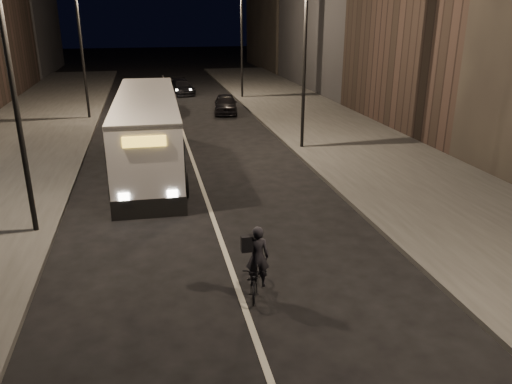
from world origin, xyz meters
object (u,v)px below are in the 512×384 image
streetlight_right_far (238,28)px  city_bus (148,129)px  car_near (226,104)px  car_far (182,87)px  cyclist_on_bicycle (256,271)px  streetlight_left_far (84,33)px  streetlight_right_mid (300,39)px  streetlight_left_near (18,59)px  car_mid (163,102)px

streetlight_right_far → city_bus: (-7.28, -17.49, -3.61)m
car_near → car_far: (-2.30, 9.01, -0.04)m
streetlight_right_far → cyclist_on_bicycle: bearing=-99.7°
streetlight_left_far → car_far: streetlight_left_far is taller
cyclist_on_bicycle → car_near: cyclist_on_bicycle is taller
streetlight_right_mid → streetlight_left_near: same height
streetlight_right_far → city_bus: bearing=-112.6°
cyclist_on_bicycle → car_near: size_ratio=0.51×
city_bus → cyclist_on_bicycle: city_bus is taller
cyclist_on_bicycle → streetlight_right_far: bearing=95.2°
streetlight_right_mid → cyclist_on_bicycle: streetlight_right_mid is taller
city_bus → cyclist_on_bicycle: size_ratio=6.36×
streetlight_left_near → streetlight_left_far: same height
streetlight_left_far → car_mid: streetlight_left_far is taller
streetlight_right_far → car_near: (-1.97, -5.65, -4.72)m
streetlight_right_far → car_mid: size_ratio=1.78×
streetlight_right_far → car_far: streetlight_right_far is taller
cyclist_on_bicycle → streetlight_left_far: bearing=119.0°
car_far → streetlight_left_far: bearing=-132.1°
streetlight_left_far → cyclist_on_bicycle: 24.07m
streetlight_right_mid → streetlight_left_near: bearing=-143.1°
streetlight_left_near → car_mid: 20.46m
car_far → streetlight_left_near: bearing=-110.9°
streetlight_right_far → car_mid: 8.94m
streetlight_left_near → city_bus: streetlight_left_near is taller
streetlight_right_mid → streetlight_left_far: same height
streetlight_left_far → cyclist_on_bicycle: size_ratio=4.30×
cyclist_on_bicycle → car_near: bearing=97.7°
city_bus → car_far: bearing=83.1°
city_bus → streetlight_left_far: bearing=107.7°
cyclist_on_bicycle → car_far: size_ratio=0.46×
streetlight_right_mid → car_far: bearing=102.4°
car_far → streetlight_right_mid: bearing=-85.3°
cyclist_on_bicycle → streetlight_right_mid: bearing=84.0°
streetlight_right_mid → city_bus: (-7.28, -1.49, -3.61)m
streetlight_right_far → car_near: streetlight_right_far is taller
city_bus → car_near: city_bus is taller
streetlight_left_far → cyclist_on_bicycle: bearing=-75.9°
car_far → city_bus: bearing=-106.0°
streetlight_right_far → streetlight_left_far: (-10.66, -6.00, 0.00)m
streetlight_left_near → cyclist_on_bicycle: 8.90m
cyclist_on_bicycle → car_mid: (-1.20, 24.31, 0.12)m
car_near → streetlight_right_mid: bearing=-71.2°
streetlight_right_far → city_bus: size_ratio=0.68×
streetlight_left_far → city_bus: size_ratio=0.68×
streetlight_left_near → city_bus: (3.38, 6.51, -3.61)m
car_far → car_near: bearing=-83.4°
streetlight_left_near → car_mid: size_ratio=1.78×
streetlight_right_mid → streetlight_left_far: size_ratio=1.00×
streetlight_right_far → car_far: 7.23m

